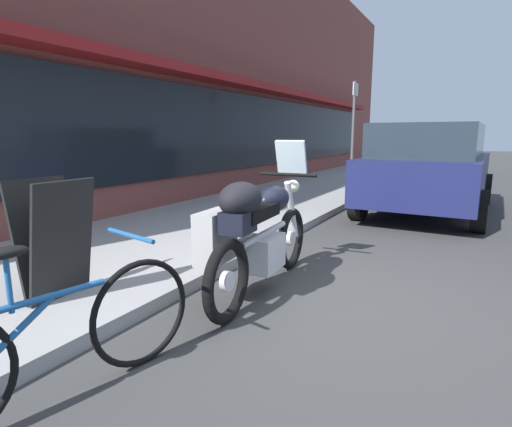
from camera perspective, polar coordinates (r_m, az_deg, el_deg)
name	(u,v)px	position (r m, az deg, el deg)	size (l,w,h in m)	color
ground_plane	(325,300)	(3.86, 9.49, -11.71)	(80.00, 80.00, 0.00)	#393939
storefront_building	(270,66)	(12.38, 1.96, 19.73)	(23.11, 0.90, 6.91)	brown
sidewalk_curb	(338,181)	(13.03, 11.33, 4.44)	(30.00, 3.02, 0.12)	#949494
touring_motorcycle	(256,230)	(3.75, -0.01, -2.36)	(2.17, 0.62, 1.42)	black
parked_bicycle	(54,340)	(2.57, -26.14, -15.41)	(1.74, 0.56, 0.94)	black
parked_minivan	(430,166)	(8.53, 22.99, 6.08)	(4.62, 2.20, 1.66)	#191E4C
sandwich_board_sign	(54,239)	(3.80, -26.20, -3.20)	(0.55, 0.42, 1.00)	black
parking_sign_pole	(353,126)	(11.32, 13.33, 11.77)	(0.44, 0.07, 2.71)	#59595B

